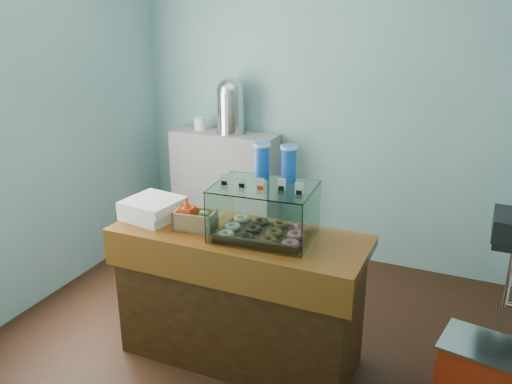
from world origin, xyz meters
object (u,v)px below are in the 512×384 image
at_px(coffee_urn, 231,104).
at_px(display_case, 267,207).
at_px(counter, 239,296).
at_px(red_cooler, 479,373).

bearing_deg(coffee_urn, display_case, -56.95).
bearing_deg(coffee_urn, counter, -62.33).
bearing_deg(red_cooler, coffee_urn, 158.70).
height_order(display_case, coffee_urn, coffee_urn).
xyz_separation_m(counter, display_case, (0.17, 0.05, 0.62)).
xyz_separation_m(display_case, red_cooler, (1.30, 0.12, -0.88)).
bearing_deg(coffee_urn, red_cooler, -31.49).
height_order(coffee_urn, red_cooler, coffee_urn).
bearing_deg(display_case, counter, -166.69).
relative_size(counter, coffee_urn, 3.15).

